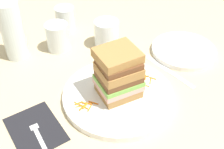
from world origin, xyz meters
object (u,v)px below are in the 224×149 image
(main_plate, at_px, (118,95))
(juice_glass, at_px, (107,35))
(empty_tumbler_0, at_px, (58,37))
(water_bottle, at_px, (11,26))
(knife, at_px, (170,71))
(fork, at_px, (38,135))
(sandwich, at_px, (118,73))
(side_plate, at_px, (183,50))
(empty_tumbler_1, at_px, (65,19))
(napkin_dark, at_px, (35,129))

(main_plate, relative_size, juice_glass, 3.35)
(empty_tumbler_0, bearing_deg, water_bottle, 167.21)
(knife, height_order, empty_tumbler_0, empty_tumbler_0)
(water_bottle, bearing_deg, fork, -98.87)
(sandwich, height_order, juice_glass, sandwich)
(fork, height_order, side_plate, side_plate)
(fork, bearing_deg, sandwich, 4.51)
(empty_tumbler_0, bearing_deg, juice_glass, -22.82)
(fork, bearing_deg, empty_tumbler_0, 59.89)
(juice_glass, height_order, empty_tumbler_1, juice_glass)
(napkin_dark, height_order, water_bottle, water_bottle)
(fork, bearing_deg, main_plate, 4.34)
(napkin_dark, relative_size, juice_glass, 1.69)
(water_bottle, bearing_deg, juice_glass, -18.30)
(sandwich, xyz_separation_m, juice_glass, (0.10, 0.23, -0.04))
(sandwich, xyz_separation_m, side_plate, (0.29, 0.07, -0.07))
(water_bottle, xyz_separation_m, empty_tumbler_0, (0.13, -0.03, -0.06))
(juice_glass, bearing_deg, empty_tumbler_0, 157.18)
(main_plate, bearing_deg, empty_tumbler_1, 86.84)
(water_bottle, height_order, empty_tumbler_1, water_bottle)
(main_plate, relative_size, water_bottle, 1.22)
(main_plate, relative_size, side_plate, 1.44)
(napkin_dark, height_order, knife, same)
(knife, height_order, juice_glass, juice_glass)
(napkin_dark, bearing_deg, empty_tumbler_0, 58.00)
(empty_tumbler_1, bearing_deg, side_plate, -50.40)
(napkin_dark, height_order, juice_glass, juice_glass)
(sandwich, bearing_deg, water_bottle, 118.65)
(main_plate, bearing_deg, napkin_dark, 178.76)
(juice_glass, xyz_separation_m, empty_tumbler_0, (-0.15, 0.06, 0.01))
(empty_tumbler_1, bearing_deg, fork, -121.27)
(sandwich, distance_m, knife, 0.21)
(napkin_dark, height_order, empty_tumbler_0, empty_tumbler_0)
(empty_tumbler_0, height_order, side_plate, empty_tumbler_0)
(empty_tumbler_0, bearing_deg, empty_tumbler_1, 55.36)
(sandwich, distance_m, napkin_dark, 0.24)
(sandwich, relative_size, knife, 0.66)
(water_bottle, bearing_deg, napkin_dark, -99.50)
(napkin_dark, xyz_separation_m, empty_tumbler_1, (0.25, 0.39, 0.04))
(main_plate, bearing_deg, sandwich, 87.85)
(knife, xyz_separation_m, juice_glass, (-0.09, 0.22, 0.04))
(napkin_dark, bearing_deg, empty_tumbler_1, 57.29)
(juice_glass, relative_size, empty_tumbler_0, 0.98)
(sandwich, bearing_deg, juice_glass, 66.99)
(main_plate, height_order, side_plate, main_plate)
(main_plate, bearing_deg, juice_glass, 67.05)
(knife, bearing_deg, sandwich, -176.48)
(main_plate, distance_m, fork, 0.23)
(napkin_dark, relative_size, empty_tumbler_1, 1.75)
(empty_tumbler_1, bearing_deg, water_bottle, -159.74)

